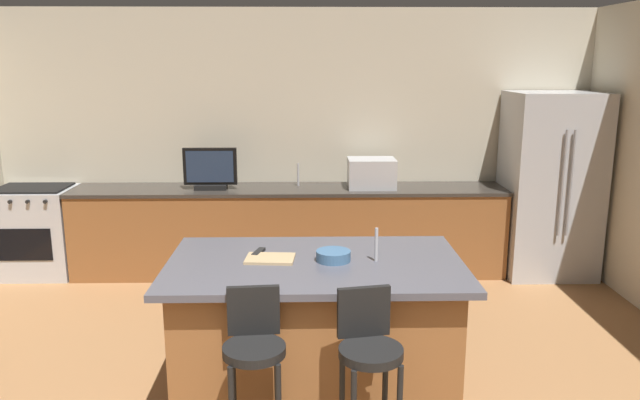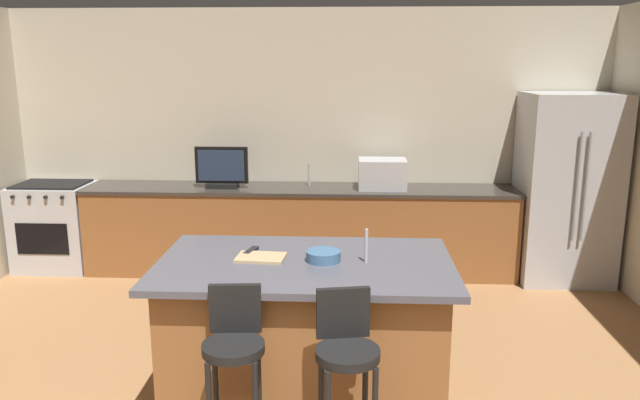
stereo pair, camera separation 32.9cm
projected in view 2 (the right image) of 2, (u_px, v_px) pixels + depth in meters
The scene contains 14 objects.
wall_back at pixel (308, 139), 6.61m from camera, with size 6.74×0.12×2.71m, color beige.
counter_back at pixel (300, 230), 6.44m from camera, with size 4.44×0.62×0.91m.
kitchen_island at pixel (305, 328), 4.04m from camera, with size 1.89×1.13×0.93m.
refrigerator at pixel (566, 188), 6.14m from camera, with size 0.89×0.77×1.88m.
range_oven at pixel (55, 226), 6.56m from camera, with size 0.77×0.63×0.93m.
microwave at pixel (382, 174), 6.26m from camera, with size 0.48×0.36×0.30m, color #B7BABF.
tv_monitor at pixel (222, 169), 6.28m from camera, with size 0.54×0.16×0.42m.
sink_faucet_back at pixel (309, 174), 6.40m from camera, with size 0.02×0.02×0.24m, color #B2B2B7.
sink_faucet_island at pixel (366, 246), 3.89m from camera, with size 0.02×0.02×0.22m, color #B2B2B7.
bar_stool_left at pixel (234, 360), 3.37m from camera, with size 0.34×0.35×0.98m.
bar_stool_right at pixel (346, 367), 3.25m from camera, with size 0.34×0.36×1.01m.
fruit_bowl at pixel (323, 256), 3.94m from camera, with size 0.22×0.22×0.07m, color #3F668C.
tv_remote at pixel (251, 251), 4.12m from camera, with size 0.04×0.17×0.02m, color black.
cutting_board at pixel (261, 257), 3.99m from camera, with size 0.31×0.22×0.02m, color tan.
Camera 2 is at (0.45, -1.78, 2.19)m, focal length 34.62 mm.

